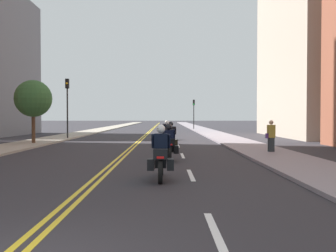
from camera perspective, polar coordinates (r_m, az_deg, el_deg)
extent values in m
plane|color=#2E2C31|center=(52.06, -2.60, -0.67)|extent=(264.00, 264.00, 0.00)
cube|color=#A29989|center=(52.84, -10.43, -0.59)|extent=(2.92, 144.00, 0.12)
cube|color=gray|center=(52.27, 5.31, -0.60)|extent=(2.92, 144.00, 0.12)
cube|color=yellow|center=(52.07, -2.74, -0.66)|extent=(0.12, 132.00, 0.01)
cube|color=yellow|center=(52.06, -2.47, -0.66)|extent=(0.12, 132.00, 0.01)
cube|color=silver|center=(6.33, 7.27, -15.80)|extent=(0.14, 2.40, 0.01)
cube|color=silver|center=(12.16, 3.50, -7.45)|extent=(0.14, 2.40, 0.01)
cube|color=silver|center=(18.10, 2.23, -4.53)|extent=(0.14, 2.40, 0.01)
cube|color=silver|center=(24.08, 1.59, -3.06)|extent=(0.14, 2.40, 0.01)
cube|color=silver|center=(30.06, 1.21, -2.17)|extent=(0.14, 2.40, 0.01)
cube|color=silver|center=(36.05, 0.95, -1.57)|extent=(0.14, 2.40, 0.01)
cube|color=silver|center=(42.04, 0.77, -1.15)|extent=(0.14, 2.40, 0.01)
cube|color=silver|center=(48.03, 0.63, -0.83)|extent=(0.14, 2.40, 0.01)
cube|color=silver|center=(54.03, 0.52, -0.58)|extent=(0.14, 2.40, 0.01)
cube|color=silver|center=(60.02, 0.44, -0.39)|extent=(0.14, 2.40, 0.01)
cube|color=#BFAC98|center=(39.44, 22.75, 12.16)|extent=(9.08, 15.31, 18.62)
cylinder|color=black|center=(12.03, -1.02, -5.97)|extent=(0.12, 0.66, 0.66)
cylinder|color=black|center=(10.52, -1.16, -7.04)|extent=(0.12, 0.66, 0.66)
cube|color=silver|center=(11.99, -1.02, -4.31)|extent=(0.14, 0.32, 0.04)
cube|color=black|center=(11.24, -1.09, -5.06)|extent=(0.33, 1.16, 0.40)
cube|color=black|center=(10.53, -1.16, -4.29)|extent=(0.40, 0.36, 0.28)
cube|color=red|center=(10.35, -1.18, -4.83)|extent=(0.20, 0.03, 0.06)
cube|color=black|center=(10.80, -2.62, -5.85)|extent=(0.20, 0.44, 0.32)
cube|color=black|center=(10.79, 0.36, -5.86)|extent=(0.20, 0.44, 0.32)
cube|color=#B2C1CC|center=(11.69, -1.04, -2.94)|extent=(0.36, 0.12, 0.36)
cube|color=black|center=(11.14, -1.09, -2.62)|extent=(0.40, 0.26, 0.57)
cylinder|color=black|center=(11.30, -2.30, -2.31)|extent=(0.10, 0.28, 0.45)
cylinder|color=black|center=(11.29, 0.14, -2.31)|extent=(0.10, 0.28, 0.45)
sphere|color=white|center=(11.15, -1.09, -0.44)|extent=(0.26, 0.26, 0.26)
cylinder|color=black|center=(17.00, 0.00, -3.85)|extent=(0.15, 0.64, 0.64)
cylinder|color=black|center=(15.46, 0.26, -4.38)|extent=(0.15, 0.64, 0.64)
cube|color=silver|center=(16.97, 0.00, -2.72)|extent=(0.15, 0.33, 0.04)
cube|color=black|center=(16.20, 0.12, -3.12)|extent=(0.37, 1.19, 0.40)
cube|color=black|center=(15.49, 0.25, -2.51)|extent=(0.41, 0.38, 0.28)
cube|color=red|center=(15.31, 0.29, -2.86)|extent=(0.20, 0.04, 0.06)
cube|color=black|center=(15.74, -0.81, -3.62)|extent=(0.22, 0.45, 0.32)
cube|color=black|center=(15.77, 1.22, -3.61)|extent=(0.22, 0.45, 0.32)
cube|color=#B2C1CC|center=(16.67, 0.04, -1.68)|extent=(0.36, 0.14, 0.36)
cube|color=black|center=(16.12, 0.13, -1.51)|extent=(0.41, 0.28, 0.51)
cylinder|color=black|center=(16.26, -0.74, -1.31)|extent=(0.11, 0.28, 0.45)
cylinder|color=black|center=(16.28, 0.95, -1.31)|extent=(0.11, 0.28, 0.45)
sphere|color=black|center=(16.14, 0.13, -0.10)|extent=(0.26, 0.26, 0.26)
cylinder|color=black|center=(21.47, 0.51, -2.79)|extent=(0.13, 0.61, 0.61)
cylinder|color=black|center=(19.94, 0.39, -3.11)|extent=(0.13, 0.61, 0.61)
cube|color=silver|center=(21.45, 0.51, -1.92)|extent=(0.15, 0.33, 0.04)
cube|color=black|center=(20.68, 0.45, -2.17)|extent=(0.37, 1.18, 0.40)
cube|color=black|center=(19.98, 0.39, -1.67)|extent=(0.42, 0.38, 0.28)
cube|color=red|center=(19.80, 0.38, -1.93)|extent=(0.20, 0.04, 0.06)
cube|color=black|center=(20.24, -0.38, -2.53)|extent=(0.22, 0.45, 0.32)
cube|color=black|center=(20.22, 1.21, -2.54)|extent=(0.22, 0.45, 0.32)
cube|color=#B2C1CC|center=(21.16, 0.49, -1.06)|extent=(0.36, 0.14, 0.36)
cube|color=black|center=(20.61, 0.45, -0.84)|extent=(0.41, 0.28, 0.56)
cylinder|color=black|center=(20.77, -0.20, -0.69)|extent=(0.11, 0.28, 0.45)
cylinder|color=black|center=(20.75, 1.12, -0.69)|extent=(0.11, 0.28, 0.45)
sphere|color=black|center=(20.63, 0.45, 0.33)|extent=(0.26, 0.26, 0.26)
cylinder|color=black|center=(26.33, -0.08, -2.02)|extent=(0.13, 0.60, 0.60)
cylinder|color=black|center=(24.84, -0.07, -2.23)|extent=(0.13, 0.60, 0.60)
cube|color=silver|center=(26.32, -0.08, -1.32)|extent=(0.14, 0.32, 0.04)
cube|color=black|center=(25.57, -0.08, -1.50)|extent=(0.32, 1.14, 0.40)
cube|color=black|center=(24.89, -0.07, -1.07)|extent=(0.40, 0.36, 0.28)
cube|color=red|center=(24.70, -0.07, -1.27)|extent=(0.20, 0.03, 0.06)
cube|color=black|center=(25.13, -0.71, -1.78)|extent=(0.20, 0.44, 0.32)
cube|color=black|center=(25.13, 0.57, -1.78)|extent=(0.20, 0.44, 0.32)
cube|color=#B2C1CC|center=(26.03, -0.08, -0.61)|extent=(0.36, 0.12, 0.36)
cube|color=black|center=(25.50, -0.08, -0.45)|extent=(0.40, 0.26, 0.53)
cylinder|color=black|center=(25.65, -0.61, -0.33)|extent=(0.10, 0.28, 0.45)
cylinder|color=black|center=(25.65, 0.46, -0.33)|extent=(0.10, 0.28, 0.45)
sphere|color=white|center=(25.52, -0.08, 0.46)|extent=(0.26, 0.26, 0.26)
cylinder|color=black|center=(31.43, -0.33, -1.45)|extent=(0.17, 0.63, 0.62)
cylinder|color=black|center=(29.90, -0.17, -1.60)|extent=(0.17, 0.63, 0.62)
cube|color=silver|center=(31.42, -0.33, -0.85)|extent=(0.16, 0.33, 0.04)
cube|color=black|center=(30.66, -0.25, -1.00)|extent=(0.38, 1.18, 0.40)
cube|color=black|center=(29.96, -0.18, -0.63)|extent=(0.42, 0.38, 0.28)
cube|color=red|center=(29.77, -0.16, -0.80)|extent=(0.20, 0.04, 0.06)
cube|color=black|center=(30.19, -0.74, -1.23)|extent=(0.22, 0.45, 0.32)
cube|color=black|center=(30.22, 0.32, -1.22)|extent=(0.22, 0.45, 0.32)
cube|color=#B2C1CC|center=(31.13, -0.30, -0.26)|extent=(0.37, 0.14, 0.36)
cube|color=black|center=(30.59, -0.25, -0.14)|extent=(0.41, 0.28, 0.52)
cylinder|color=black|center=(30.73, -0.71, -0.04)|extent=(0.11, 0.29, 0.45)
cylinder|color=black|center=(30.75, 0.18, -0.04)|extent=(0.11, 0.29, 0.45)
sphere|color=white|center=(30.61, -0.25, 0.61)|extent=(0.26, 0.26, 0.26)
cylinder|color=black|center=(32.24, -15.08, 1.84)|extent=(0.12, 0.12, 4.29)
cube|color=black|center=(32.36, -15.11, 6.26)|extent=(0.28, 0.28, 0.80)
sphere|color=yellow|center=(32.21, -15.18, 6.29)|extent=(0.18, 0.18, 0.18)
cylinder|color=black|center=(54.64, 3.95, 1.33)|extent=(0.12, 0.12, 3.63)
cube|color=black|center=(54.68, 3.95, 3.60)|extent=(0.28, 0.28, 0.80)
sphere|color=green|center=(54.52, 3.96, 3.31)|extent=(0.18, 0.18, 0.18)
cube|color=#282E32|center=(19.56, 15.44, -2.94)|extent=(0.32, 0.26, 0.82)
cube|color=#A88D33|center=(19.52, 15.45, -0.78)|extent=(0.40, 0.30, 0.65)
sphere|color=tan|center=(19.51, 15.46, 0.53)|extent=(0.22, 0.22, 0.22)
cube|color=#54327C|center=(19.42, 14.89, -1.45)|extent=(0.18, 0.14, 0.24)
cylinder|color=#513623|center=(26.75, -19.83, -0.30)|extent=(0.24, 0.24, 2.24)
sphere|color=#335E2F|center=(26.77, -19.86, 3.96)|extent=(2.48, 2.48, 2.48)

